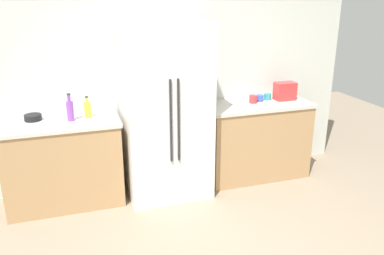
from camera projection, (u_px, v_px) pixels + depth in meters
The scene contains 11 objects.
kitchen_back_panel at pixel (147, 71), 4.55m from camera, with size 4.96×0.10×2.63m, color silver.
counter_left at pixel (64, 163), 4.23m from camera, with size 1.19×0.60×0.92m.
counter_right at pixel (255, 139), 4.88m from camera, with size 1.26×0.60×0.92m.
refrigerator at pixel (166, 111), 4.33m from camera, with size 0.89×0.72×1.89m.
toaster at pixel (285, 91), 4.84m from camera, with size 0.24×0.16×0.21m, color red.
bottle_a at pixel (70, 110), 4.06m from camera, with size 0.07×0.07×0.29m.
bottle_b at pixel (88, 109), 4.17m from camera, with size 0.07×0.07×0.23m.
cup_a at pixel (268, 97), 4.86m from camera, with size 0.09×0.09×0.08m, color teal.
cup_b at pixel (260, 98), 4.79m from camera, with size 0.08×0.08×0.08m, color blue.
cup_c at pixel (253, 99), 4.72m from camera, with size 0.09×0.09×0.09m, color red.
bowl_a at pixel (33, 117), 4.10m from camera, with size 0.17×0.17×0.06m, color black.
Camera 1 is at (-0.92, -2.43, 2.19)m, focal length 37.78 mm.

